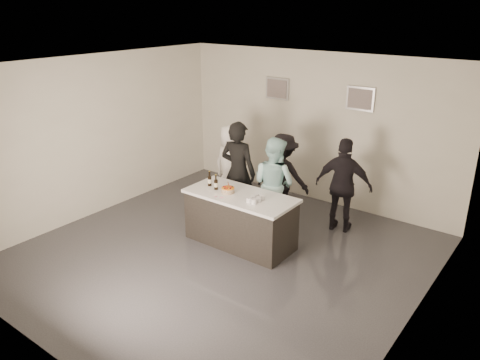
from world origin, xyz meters
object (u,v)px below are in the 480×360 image
(person_guest_left, at_px, (231,166))
(person_guest_right, at_px, (343,185))
(person_guest_back, at_px, (283,175))
(beer_bottle_a, at_px, (210,179))
(beer_bottle_b, at_px, (216,182))
(person_main_black, at_px, (238,172))
(bar_counter, at_px, (240,219))
(person_main_blue, at_px, (274,184))
(cake, at_px, (228,190))

(person_guest_left, relative_size, person_guest_right, 0.98)
(person_guest_back, bearing_deg, beer_bottle_a, 59.48)
(beer_bottle_b, height_order, person_main_black, person_main_black)
(beer_bottle_b, bearing_deg, bar_counter, 8.93)
(beer_bottle_a, relative_size, beer_bottle_b, 1.00)
(beer_bottle_b, height_order, person_guest_left, person_guest_left)
(beer_bottle_b, bearing_deg, person_guest_left, 117.43)
(beer_bottle_a, bearing_deg, beer_bottle_b, -19.12)
(person_main_blue, relative_size, person_guest_right, 1.00)
(beer_bottle_a, bearing_deg, person_guest_right, 40.18)
(bar_counter, bearing_deg, person_main_black, 129.50)
(beer_bottle_a, bearing_deg, bar_counter, 0.32)
(person_guest_right, bearing_deg, beer_bottle_a, 28.78)
(person_guest_right, bearing_deg, cake, 38.04)
(cake, distance_m, person_guest_left, 1.54)
(person_main_black, height_order, person_main_blue, person_main_black)
(beer_bottle_a, distance_m, beer_bottle_b, 0.21)
(cake, height_order, person_guest_right, person_guest_right)
(cake, distance_m, beer_bottle_b, 0.26)
(cake, relative_size, beer_bottle_a, 0.84)
(beer_bottle_a, relative_size, person_guest_back, 0.16)
(person_guest_right, height_order, person_guest_back, person_guest_right)
(beer_bottle_a, height_order, person_guest_back, person_guest_back)
(person_main_black, relative_size, person_main_blue, 1.12)
(beer_bottle_a, xyz_separation_m, person_main_black, (0.07, 0.72, -0.08))
(beer_bottle_b, bearing_deg, beer_bottle_a, 160.88)
(person_main_blue, height_order, person_guest_left, person_main_blue)
(bar_counter, bearing_deg, beer_bottle_b, -171.07)
(person_guest_right, bearing_deg, person_guest_left, -3.33)
(bar_counter, bearing_deg, cake, -163.80)
(bar_counter, distance_m, person_main_black, 1.05)
(beer_bottle_a, relative_size, person_guest_left, 0.16)
(beer_bottle_b, xyz_separation_m, person_guest_left, (-0.65, 1.26, -0.20))
(beer_bottle_a, bearing_deg, person_guest_back, 67.54)
(bar_counter, distance_m, person_main_blue, 0.95)
(beer_bottle_a, xyz_separation_m, person_guest_right, (1.79, 1.51, -0.18))
(person_main_black, xyz_separation_m, person_guest_right, (1.72, 0.79, -0.10))
(bar_counter, xyz_separation_m, person_main_black, (-0.59, 0.72, 0.50))
(person_main_black, relative_size, person_guest_right, 1.12)
(person_guest_left, height_order, person_guest_back, person_guest_left)
(cake, bearing_deg, person_main_blue, 71.11)
(person_main_black, bearing_deg, cake, 109.40)
(person_guest_left, bearing_deg, person_main_blue, 164.92)
(person_guest_left, bearing_deg, cake, 126.14)
(cake, height_order, beer_bottle_a, beer_bottle_a)
(person_guest_back, bearing_deg, cake, 76.45)
(beer_bottle_a, distance_m, person_main_blue, 1.16)
(person_guest_left, bearing_deg, person_main_black, 138.31)
(beer_bottle_b, xyz_separation_m, person_guest_right, (1.59, 1.58, -0.18))
(bar_counter, height_order, person_guest_back, person_guest_back)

